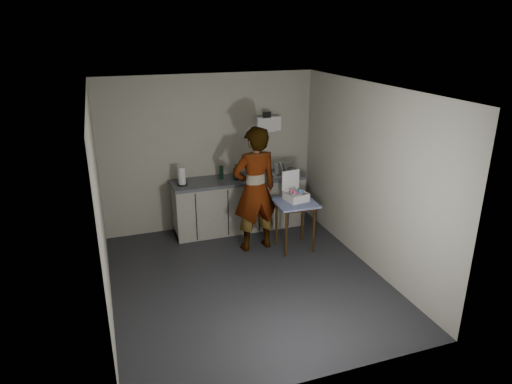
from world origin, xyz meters
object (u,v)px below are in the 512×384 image
object	(u,v)px
standing_man	(255,190)
bakery_box	(295,194)
side_table	(295,208)
soap_bottle	(236,172)
paper_towel	(182,177)
soda_can	(238,174)
dish_rack	(281,171)
kitchen_counter	(239,205)
dark_bottle	(221,173)

from	to	relation	value
standing_man	bakery_box	bearing A→B (deg)	160.96
side_table	standing_man	bearing A→B (deg)	160.99
soap_bottle	paper_towel	bearing A→B (deg)	178.36
soda_can	dish_rack	size ratio (longest dim) A/B	0.32
standing_man	kitchen_counter	bearing A→B (deg)	-94.72
paper_towel	bakery_box	xyz separation A→B (m)	(1.57, -0.90, -0.17)
standing_man	dark_bottle	bearing A→B (deg)	-76.26
dark_bottle	paper_towel	distance (m)	0.68
paper_towel	dish_rack	bearing A→B (deg)	-0.11
kitchen_counter	soda_can	xyz separation A→B (m)	(0.00, 0.01, 0.54)
bakery_box	soda_can	bearing A→B (deg)	113.26
kitchen_counter	side_table	size ratio (longest dim) A/B	2.87
paper_towel	dish_rack	distance (m)	1.69
soap_bottle	dish_rack	size ratio (longest dim) A/B	0.73
kitchen_counter	paper_towel	size ratio (longest dim) A/B	7.56
soap_bottle	soda_can	world-z (taller)	soap_bottle
side_table	soda_can	size ratio (longest dim) A/B	6.75
standing_man	bakery_box	size ratio (longest dim) A/B	4.46
soda_can	dish_rack	xyz separation A→B (m)	(0.74, -0.06, -0.00)
dark_bottle	paper_towel	bearing A→B (deg)	-173.50
kitchen_counter	bakery_box	distance (m)	1.21
dish_rack	standing_man	bearing A→B (deg)	-133.92
paper_towel	bakery_box	distance (m)	1.82
paper_towel	soap_bottle	bearing A→B (deg)	-1.64
kitchen_counter	soap_bottle	distance (m)	0.62
soap_bottle	soda_can	size ratio (longest dim) A/B	2.26
kitchen_counter	soda_can	size ratio (longest dim) A/B	19.35
soap_bottle	paper_towel	world-z (taller)	paper_towel
standing_man	dish_rack	bearing A→B (deg)	-139.87
kitchen_counter	standing_man	world-z (taller)	standing_man
standing_man	bakery_box	xyz separation A→B (m)	(0.61, -0.14, -0.09)
bakery_box	dish_rack	bearing A→B (deg)	72.56
kitchen_counter	dark_bottle	world-z (taller)	dark_bottle
dark_bottle	bakery_box	bearing A→B (deg)	-47.10
kitchen_counter	bakery_box	world-z (taller)	bakery_box
standing_man	dark_bottle	xyz separation A→B (m)	(-0.30, 0.83, 0.05)
side_table	standing_man	distance (m)	0.68
kitchen_counter	soap_bottle	bearing A→B (deg)	-132.71
standing_man	side_table	bearing A→B (deg)	153.00
side_table	bakery_box	world-z (taller)	bakery_box
soda_can	paper_towel	xyz separation A→B (m)	(-0.95, -0.06, 0.08)
dish_rack	dark_bottle	bearing A→B (deg)	175.55
kitchen_counter	paper_towel	xyz separation A→B (m)	(-0.95, -0.04, 0.62)
side_table	paper_towel	distance (m)	1.87
kitchen_counter	side_table	world-z (taller)	kitchen_counter
standing_man	soap_bottle	size ratio (longest dim) A/B	7.45
dark_bottle	dish_rack	world-z (taller)	dish_rack
soap_bottle	dish_rack	distance (m)	0.81
dark_bottle	bakery_box	size ratio (longest dim) A/B	0.52
dark_bottle	paper_towel	xyz separation A→B (m)	(-0.67, -0.08, 0.03)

